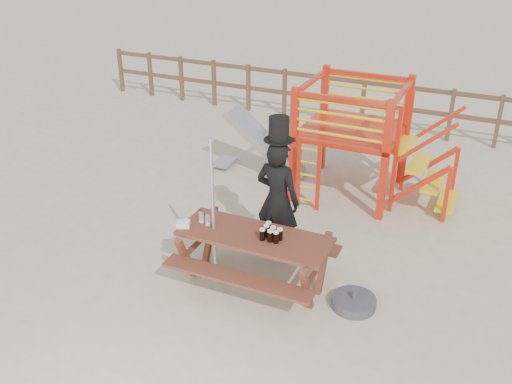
% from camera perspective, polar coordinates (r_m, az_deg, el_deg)
% --- Properties ---
extents(ground, '(60.00, 60.00, 0.00)m').
position_cam_1_polar(ground, '(7.98, 0.07, -10.16)').
color(ground, beige).
rests_on(ground, ground).
extents(back_fence, '(15.09, 0.09, 1.20)m').
position_cam_1_polar(back_fence, '(13.67, 12.72, 8.91)').
color(back_fence, brown).
rests_on(back_fence, ground).
extents(playground_fort, '(4.71, 1.84, 2.10)m').
position_cam_1_polar(playground_fort, '(10.39, 9.12, 5.48)').
color(playground_fort, red).
rests_on(playground_fort, ground).
extents(picnic_table, '(2.11, 1.47, 0.81)m').
position_cam_1_polar(picnic_table, '(7.88, -0.15, -6.15)').
color(picnic_table, brown).
rests_on(picnic_table, ground).
extents(man_with_hat, '(0.73, 0.52, 2.22)m').
position_cam_1_polar(man_with_hat, '(8.29, 2.17, -0.52)').
color(man_with_hat, black).
rests_on(man_with_hat, ground).
extents(metal_pole, '(0.05, 0.05, 2.15)m').
position_cam_1_polar(metal_pole, '(7.75, -4.31, -2.00)').
color(metal_pole, '#B2B2B7').
rests_on(metal_pole, ground).
extents(parasol_base, '(0.59, 0.59, 0.25)m').
position_cam_1_polar(parasol_base, '(7.83, 9.75, -10.81)').
color(parasol_base, '#3B3B40').
rests_on(parasol_base, ground).
extents(paper_bag, '(0.22, 0.20, 0.08)m').
position_cam_1_polar(paper_bag, '(7.95, -7.30, -3.20)').
color(paper_bag, white).
rests_on(paper_bag, picnic_table).
extents(stout_pints, '(0.28, 0.27, 0.17)m').
position_cam_1_polar(stout_pints, '(7.59, 1.50, -4.13)').
color(stout_pints, black).
rests_on(stout_pints, picnic_table).
extents(empty_glasses, '(0.19, 0.11, 0.15)m').
position_cam_1_polar(empty_glasses, '(7.98, -5.18, -2.73)').
color(empty_glasses, silver).
rests_on(empty_glasses, picnic_table).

